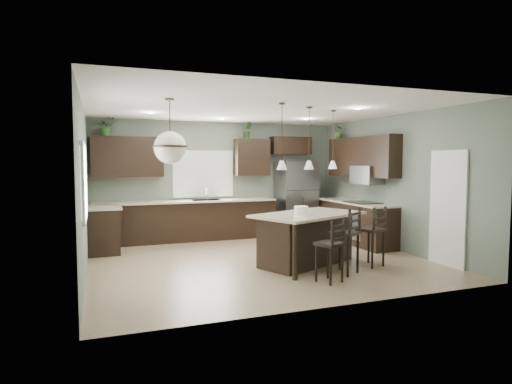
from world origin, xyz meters
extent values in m
plane|color=#9E8466|center=(0.00, 0.00, 0.00)|extent=(6.00, 6.00, 0.00)
cube|color=white|center=(2.98, -1.55, 1.02)|extent=(0.04, 0.82, 2.04)
cube|color=white|center=(-0.40, 2.73, 1.55)|extent=(1.35, 0.02, 1.00)
cube|color=white|center=(-2.98, -0.80, 1.55)|extent=(0.02, 1.10, 1.00)
cube|color=black|center=(-2.70, 1.70, 0.45)|extent=(0.60, 0.90, 0.90)
cube|color=beige|center=(-2.68, 1.70, 0.92)|extent=(0.66, 0.96, 0.04)
cube|color=black|center=(-0.85, 2.45, 0.45)|extent=(4.20, 0.60, 0.90)
cube|color=beige|center=(-0.85, 2.43, 0.92)|extent=(4.20, 0.66, 0.04)
cube|color=gray|center=(-0.40, 2.43, 0.94)|extent=(0.70, 0.45, 0.01)
cylinder|color=silver|center=(-0.40, 2.40, 1.08)|extent=(0.02, 0.02, 0.28)
cube|color=black|center=(-2.15, 2.58, 1.95)|extent=(1.55, 0.34, 0.90)
cube|color=black|center=(0.80, 2.58, 1.95)|extent=(0.85, 0.34, 0.90)
cube|color=black|center=(1.85, 2.58, 2.25)|extent=(1.05, 0.34, 0.45)
cube|color=black|center=(2.70, 0.87, 0.45)|extent=(0.60, 2.35, 0.90)
cube|color=beige|center=(2.68, 0.87, 0.92)|extent=(0.66, 2.35, 0.04)
cube|color=black|center=(2.68, 0.60, 0.94)|extent=(0.58, 0.75, 0.02)
cube|color=gray|center=(2.40, 0.60, 0.45)|extent=(0.01, 0.72, 0.60)
cube|color=black|center=(2.83, 0.87, 1.95)|extent=(0.34, 2.35, 0.90)
cube|color=gray|center=(2.78, 0.60, 1.55)|extent=(0.40, 0.75, 0.40)
cube|color=gray|center=(1.89, 2.31, 0.93)|extent=(0.90, 0.74, 1.85)
cube|color=black|center=(0.71, -0.65, 0.46)|extent=(2.27, 1.82, 0.92)
cylinder|color=white|center=(0.52, -0.72, 0.99)|extent=(0.24, 0.24, 0.14)
cube|color=black|center=(0.49, -1.76, 0.48)|extent=(0.46, 0.46, 0.97)
cube|color=black|center=(0.97, -1.39, 0.55)|extent=(0.56, 0.56, 1.11)
cube|color=black|center=(1.68, -1.13, 0.53)|extent=(0.50, 0.50, 1.07)
imported|color=#264F22|center=(-2.59, 2.55, 2.61)|extent=(0.47, 0.44, 0.42)
imported|color=#2D5525|center=(0.67, 2.55, 2.61)|extent=(0.23, 0.18, 0.41)
imported|color=#365625|center=(2.80, 1.83, 2.57)|extent=(0.25, 0.25, 0.34)
plane|color=#5E6B5D|center=(0.00, 2.75, 1.40)|extent=(6.00, 0.00, 6.00)
plane|color=#5E6B5D|center=(0.00, -2.75, 1.40)|extent=(6.00, 0.00, 6.00)
plane|color=#5E6B5D|center=(-3.00, 0.00, 1.40)|extent=(0.00, 5.50, 5.50)
plane|color=#5E6B5D|center=(3.00, 0.00, 1.40)|extent=(0.00, 5.50, 5.50)
plane|color=white|center=(0.00, 0.00, 2.80)|extent=(6.00, 6.00, 0.00)
camera|label=1|loc=(-2.78, -7.38, 1.83)|focal=30.00mm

